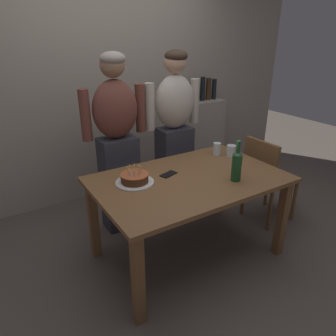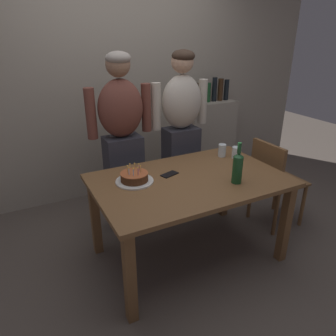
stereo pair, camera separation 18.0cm
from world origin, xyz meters
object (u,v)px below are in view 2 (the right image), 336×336
at_px(birthday_cake, 134,178).
at_px(water_glass_near, 237,152).
at_px(cell_phone, 170,174).
at_px(dining_chair, 273,177).
at_px(wine_bottle, 238,167).
at_px(water_glass_far, 222,150).
at_px(person_man_bearded, 122,141).
at_px(person_woman_cardigan, 181,132).

distance_m(birthday_cake, water_glass_near, 1.02).
distance_m(cell_phone, dining_chair, 1.11).
distance_m(birthday_cake, wine_bottle, 0.79).
height_order(water_glass_far, dining_chair, dining_chair).
height_order(person_man_bearded, person_woman_cardigan, same).
xyz_separation_m(person_man_bearded, dining_chair, (1.26, -0.67, -0.36)).
bearing_deg(water_glass_near, cell_phone, -175.88).
height_order(water_glass_near, dining_chair, dining_chair).
relative_size(cell_phone, person_man_bearded, 0.09).
height_order(water_glass_far, person_woman_cardigan, person_woman_cardigan).
bearing_deg(person_man_bearded, cell_phone, 106.78).
bearing_deg(cell_phone, person_man_bearded, 89.02).
bearing_deg(birthday_cake, wine_bottle, -28.13).
bearing_deg(water_glass_far, cell_phone, -166.98).
bearing_deg(birthday_cake, dining_chair, -3.35).
relative_size(water_glass_far, person_woman_cardigan, 0.07).
bearing_deg(birthday_cake, person_man_bearded, 78.32).
height_order(birthday_cake, dining_chair, birthday_cake).
relative_size(cell_phone, person_woman_cardigan, 0.09).
relative_size(cell_phone, dining_chair, 0.17).
bearing_deg(water_glass_near, water_glass_far, 135.72).
relative_size(water_glass_near, dining_chair, 0.12).
relative_size(water_glass_near, person_woman_cardigan, 0.06).
distance_m(water_glass_far, person_man_bearded, 0.92).
bearing_deg(dining_chair, wine_bottle, 112.39).
bearing_deg(wine_bottle, dining_chair, 22.39).
height_order(water_glass_near, wine_bottle, wine_bottle).
height_order(wine_bottle, dining_chair, wine_bottle).
relative_size(water_glass_far, cell_phone, 0.81).
height_order(birthday_cake, water_glass_far, birthday_cake).
relative_size(water_glass_near, wine_bottle, 0.32).
bearing_deg(water_glass_far, birthday_cake, -171.48).
relative_size(wine_bottle, person_man_bearded, 0.19).
bearing_deg(cell_phone, person_woman_cardigan, 35.57).
height_order(birthday_cake, water_glass_near, birthday_cake).
bearing_deg(water_glass_near, person_man_bearded, 148.82).
bearing_deg(cell_phone, water_glass_near, -13.64).
xyz_separation_m(birthday_cake, wine_bottle, (0.69, -0.37, 0.09)).
bearing_deg(person_man_bearded, water_glass_far, 150.69).
distance_m(birthday_cake, dining_chair, 1.41).
distance_m(water_glass_near, wine_bottle, 0.53).
bearing_deg(birthday_cake, cell_phone, -1.06).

